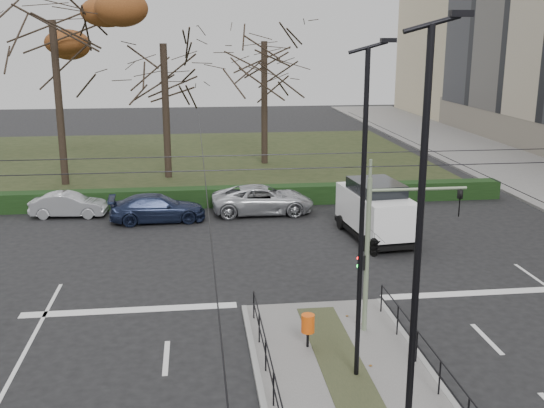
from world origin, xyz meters
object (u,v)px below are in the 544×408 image
(white_van, at_px, (375,209))
(bare_tree_center, at_px, (264,50))
(parked_car_fourth, at_px, (263,200))
(rust_tree, at_px, (52,21))
(traffic_light, at_px, (377,244))
(litter_bin, at_px, (308,324))
(bare_tree_near, at_px, (163,54))
(parked_car_second, at_px, (69,205))
(parked_car_third, at_px, (158,208))
(streetlamp_median_near, at_px, (418,265))
(streetlamp_median_far, at_px, (363,215))

(white_van, height_order, bare_tree_center, bare_tree_center)
(white_van, relative_size, bare_tree_center, 0.46)
(parked_car_fourth, relative_size, rust_tree, 0.41)
(traffic_light, relative_size, rust_tree, 0.37)
(litter_bin, distance_m, bare_tree_near, 25.34)
(litter_bin, xyz_separation_m, bare_tree_center, (1.88, 27.91, 7.04))
(white_van, bearing_deg, parked_car_second, 159.55)
(traffic_light, height_order, rust_tree, rust_tree)
(parked_car_fourth, distance_m, bare_tree_near, 12.51)
(litter_bin, relative_size, parked_car_third, 0.21)
(traffic_light, distance_m, streetlamp_median_near, 7.04)
(streetlamp_median_far, bearing_deg, rust_tree, 115.98)
(traffic_light, bearing_deg, streetlamp_median_far, -114.30)
(bare_tree_center, bearing_deg, bare_tree_near, -148.86)
(litter_bin, bearing_deg, bare_tree_center, 86.14)
(parked_car_second, distance_m, bare_tree_center, 18.27)
(parked_car_third, height_order, bare_tree_center, bare_tree_center)
(traffic_light, bearing_deg, bare_tree_center, 90.56)
(white_van, bearing_deg, streetlamp_median_near, -103.76)
(streetlamp_median_far, xyz_separation_m, bare_tree_near, (-5.72, 25.61, 3.29))
(parked_car_fourth, bearing_deg, bare_tree_center, -6.69)
(litter_bin, xyz_separation_m, parked_car_fourth, (0.35, 14.90, -0.12))
(traffic_light, bearing_deg, white_van, 73.92)
(rust_tree, height_order, bare_tree_near, rust_tree)
(litter_bin, xyz_separation_m, streetlamp_median_far, (1.00, -1.69, 3.63))
(litter_bin, distance_m, white_van, 11.28)
(traffic_light, height_order, bare_tree_center, bare_tree_center)
(rust_tree, relative_size, bare_tree_near, 1.14)
(parked_car_fourth, bearing_deg, parked_car_second, 86.71)
(streetlamp_median_near, xyz_separation_m, parked_car_fourth, (-0.57, 20.74, -3.97))
(streetlamp_median_near, xyz_separation_m, rust_tree, (-11.78, 28.50, 4.95))
(traffic_light, height_order, parked_car_fourth, traffic_light)
(traffic_light, xyz_separation_m, bare_tree_center, (-0.26, 27.06, 5.02))
(parked_car_second, distance_m, bare_tree_near, 12.00)
(bare_tree_center, bearing_deg, streetlamp_median_near, -91.65)
(traffic_light, relative_size, streetlamp_median_near, 0.52)
(parked_car_third, distance_m, parked_car_fourth, 5.31)
(parked_car_second, bearing_deg, streetlamp_median_far, -144.67)
(rust_tree, relative_size, bare_tree_center, 1.13)
(traffic_light, xyz_separation_m, litter_bin, (-2.15, -0.85, -2.02))
(streetlamp_median_near, xyz_separation_m, white_van, (3.92, 16.02, -3.34))
(rust_tree, bearing_deg, streetlamp_median_far, -64.02)
(parked_car_second, bearing_deg, white_van, -106.23)
(litter_bin, xyz_separation_m, rust_tree, (-10.86, 22.66, 8.80))
(white_van, height_order, bare_tree_near, bare_tree_near)
(litter_bin, height_order, white_van, white_van)
(streetlamp_median_far, height_order, parked_car_third, streetlamp_median_far)
(traffic_light, relative_size, parked_car_third, 1.02)
(parked_car_fourth, height_order, white_van, white_van)
(streetlamp_median_far, xyz_separation_m, white_van, (3.83, 11.87, -3.12))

